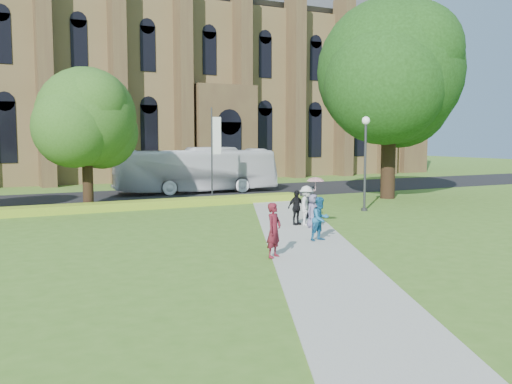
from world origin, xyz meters
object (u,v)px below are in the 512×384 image
streetlamp (365,152)px  large_tree (390,72)px  tour_coach (196,170)px  pedestrian_0 (274,230)px

streetlamp → large_tree: bearing=39.3°
tour_coach → pedestrian_0: bearing=170.1°
streetlamp → large_tree: large_tree is taller
streetlamp → tour_coach: size_ratio=0.44×
streetlamp → large_tree: size_ratio=0.40×
streetlamp → large_tree: (5.50, 4.50, 5.07)m
streetlamp → tour_coach: bearing=107.8°
tour_coach → pedestrian_0: (-6.13, -22.62, -0.72)m
large_tree → streetlamp: bearing=-140.7°
tour_coach → pedestrian_0: size_ratio=6.45×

